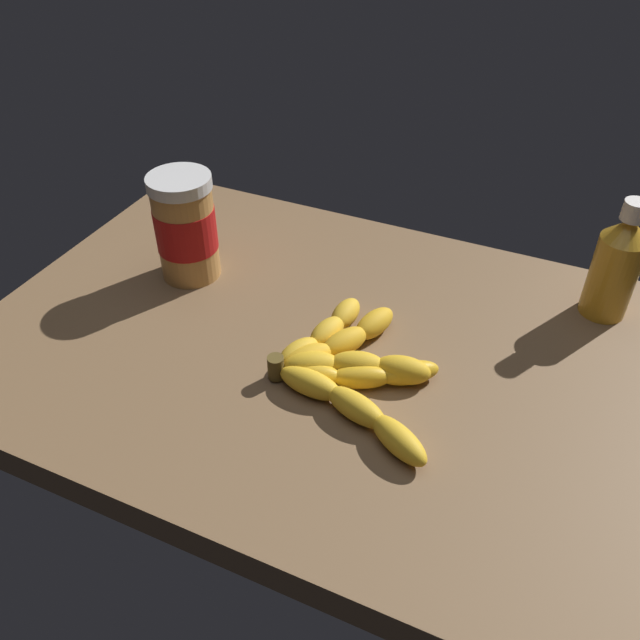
{
  "coord_description": "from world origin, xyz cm",
  "views": [
    {
      "loc": [
        -26.7,
        57.83,
        54.64
      ],
      "look_at": [
        -1.09,
        1.18,
        4.22
      ],
      "focal_mm": 36.74,
      "sensor_mm": 36.0,
      "label": 1
    }
  ],
  "objects": [
    {
      "name": "banana_bunch",
      "position": [
        -6.25,
        4.71,
        1.56
      ],
      "size": [
        22.13,
        24.04,
        3.43
      ],
      "color": "gold",
      "rests_on": "ground_plane"
    },
    {
      "name": "peanut_butter_jar",
      "position": [
        22.5,
        -5.85,
        7.67
      ],
      "size": [
        8.71,
        8.71,
        15.34
      ],
      "color": "#BF8442",
      "rests_on": "ground_plane"
    },
    {
      "name": "honey_bottle",
      "position": [
        -32.69,
        -20.95,
        7.42
      ],
      "size": [
        6.0,
        6.0,
        16.58
      ],
      "color": "gold",
      "rests_on": "ground_plane"
    },
    {
      "name": "ground_plane",
      "position": [
        0.0,
        0.0,
        -2.16
      ],
      "size": [
        85.86,
        61.03,
        4.32
      ],
      "primitive_type": "cube",
      "color": "brown"
    }
  ]
}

